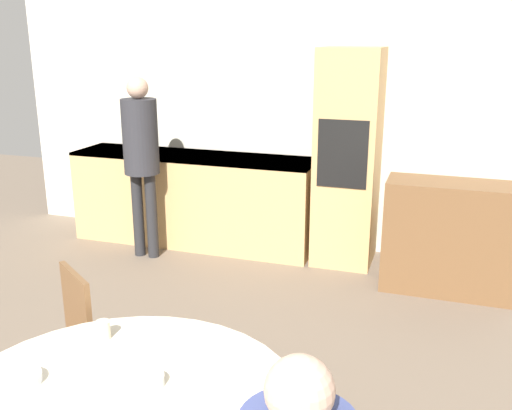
{
  "coord_description": "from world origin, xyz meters",
  "views": [
    {
      "loc": [
        1.07,
        -0.25,
        2.09
      ],
      "look_at": [
        -0.01,
        2.96,
        1.08
      ],
      "focal_mm": 40.0,
      "sensor_mm": 36.0,
      "label": 1
    }
  ],
  "objects_px": {
    "oven_unit": "(348,159)",
    "bowl_near": "(149,380)",
    "chair_far_left": "(63,344)",
    "person_standing": "(141,148)",
    "cup": "(103,330)",
    "bowl_far": "(21,379)",
    "sideboard": "(451,238)"
  },
  "relations": [
    {
      "from": "oven_unit",
      "to": "cup",
      "type": "xyz_separation_m",
      "value": [
        -0.59,
        -3.14,
        -0.22
      ]
    },
    {
      "from": "person_standing",
      "to": "cup",
      "type": "bearing_deg",
      "value": -64.23
    },
    {
      "from": "cup",
      "to": "bowl_near",
      "type": "relative_size",
      "value": 0.71
    },
    {
      "from": "cup",
      "to": "bowl_near",
      "type": "bearing_deg",
      "value": -34.64
    },
    {
      "from": "bowl_far",
      "to": "person_standing",
      "type": "bearing_deg",
      "value": 110.71
    },
    {
      "from": "chair_far_left",
      "to": "cup",
      "type": "relative_size",
      "value": 10.12
    },
    {
      "from": "sideboard",
      "to": "person_standing",
      "type": "xyz_separation_m",
      "value": [
        -2.82,
        -0.11,
        0.61
      ]
    },
    {
      "from": "oven_unit",
      "to": "sideboard",
      "type": "relative_size",
      "value": 1.82
    },
    {
      "from": "oven_unit",
      "to": "bowl_far",
      "type": "distance_m",
      "value": 3.63
    },
    {
      "from": "chair_far_left",
      "to": "bowl_far",
      "type": "xyz_separation_m",
      "value": [
        0.3,
        -0.64,
        0.25
      ]
    },
    {
      "from": "oven_unit",
      "to": "person_standing",
      "type": "distance_m",
      "value": 1.93
    },
    {
      "from": "oven_unit",
      "to": "person_standing",
      "type": "height_order",
      "value": "oven_unit"
    },
    {
      "from": "bowl_near",
      "to": "bowl_far",
      "type": "relative_size",
      "value": 0.76
    },
    {
      "from": "sideboard",
      "to": "bowl_near",
      "type": "relative_size",
      "value": 8.81
    },
    {
      "from": "sideboard",
      "to": "bowl_near",
      "type": "distance_m",
      "value": 3.23
    },
    {
      "from": "chair_far_left",
      "to": "sideboard",
      "type": "bearing_deg",
      "value": 87.07
    },
    {
      "from": "oven_unit",
      "to": "chair_far_left",
      "type": "bearing_deg",
      "value": -109.15
    },
    {
      "from": "cup",
      "to": "bowl_far",
      "type": "height_order",
      "value": "cup"
    },
    {
      "from": "oven_unit",
      "to": "cup",
      "type": "distance_m",
      "value": 3.2
    },
    {
      "from": "chair_far_left",
      "to": "bowl_far",
      "type": "distance_m",
      "value": 0.75
    },
    {
      "from": "person_standing",
      "to": "bowl_far",
      "type": "relative_size",
      "value": 10.62
    },
    {
      "from": "cup",
      "to": "bowl_near",
      "type": "xyz_separation_m",
      "value": [
        0.38,
        -0.27,
        -0.02
      ]
    },
    {
      "from": "chair_far_left",
      "to": "bowl_near",
      "type": "xyz_separation_m",
      "value": [
        0.8,
        -0.49,
        0.25
      ]
    },
    {
      "from": "chair_far_left",
      "to": "person_standing",
      "type": "height_order",
      "value": "person_standing"
    },
    {
      "from": "cup",
      "to": "bowl_near",
      "type": "height_order",
      "value": "cup"
    },
    {
      "from": "person_standing",
      "to": "cup",
      "type": "height_order",
      "value": "person_standing"
    },
    {
      "from": "bowl_far",
      "to": "cup",
      "type": "bearing_deg",
      "value": 74.25
    },
    {
      "from": "sideboard",
      "to": "bowl_far",
      "type": "height_order",
      "value": "sideboard"
    },
    {
      "from": "chair_far_left",
      "to": "person_standing",
      "type": "distance_m",
      "value": 2.61
    },
    {
      "from": "oven_unit",
      "to": "bowl_near",
      "type": "bearing_deg",
      "value": -93.5
    },
    {
      "from": "sideboard",
      "to": "person_standing",
      "type": "bearing_deg",
      "value": -177.84
    },
    {
      "from": "chair_far_left",
      "to": "bowl_far",
      "type": "height_order",
      "value": "chair_far_left"
    }
  ]
}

